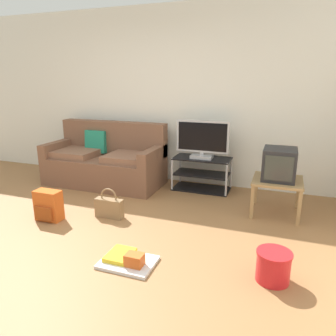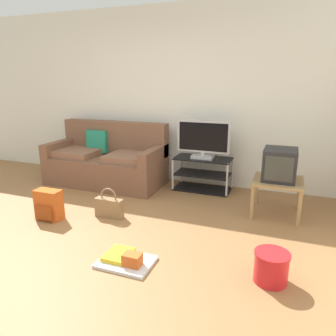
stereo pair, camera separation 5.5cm
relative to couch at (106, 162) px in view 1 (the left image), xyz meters
name	(u,v)px [view 1 (the left image)]	position (x,y,z in m)	size (l,w,h in m)	color
ground_plane	(72,246)	(0.71, -1.89, -0.36)	(9.00, 9.80, 0.02)	olive
wall_back	(160,97)	(0.71, 0.56, 1.00)	(9.00, 0.10, 2.70)	silver
couch	(106,162)	(0.00, 0.00, 0.00)	(1.82, 0.86, 0.96)	brown
tv_stand	(202,174)	(1.52, 0.21, -0.10)	(0.84, 0.43, 0.49)	black
flat_tv	(202,140)	(1.52, 0.19, 0.42)	(0.78, 0.22, 0.56)	#B2B2B7
side_table	(277,184)	(2.61, -0.34, 0.03)	(0.58, 0.58, 0.44)	#9E7A4C
crt_tv	(279,164)	(2.61, -0.32, 0.28)	(0.38, 0.44, 0.38)	#232326
backpack	(48,206)	(0.08, -1.47, -0.17)	(0.31, 0.23, 0.36)	#CC561E
handbag	(109,207)	(0.72, -1.16, -0.22)	(0.35, 0.11, 0.37)	olive
cleaning_bucket	(273,265)	(2.64, -1.81, -0.21)	(0.29, 0.29, 0.26)	red
floor_tray	(127,260)	(1.39, -2.00, -0.31)	(0.49, 0.36, 0.14)	silver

